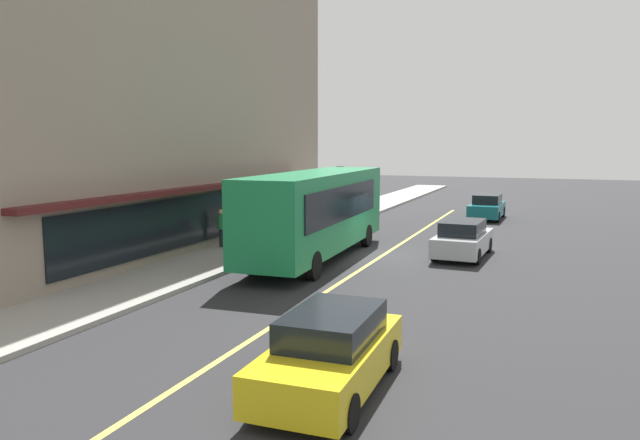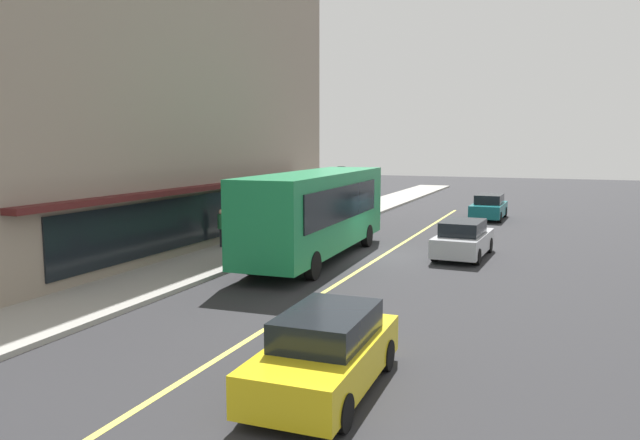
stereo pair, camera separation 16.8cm
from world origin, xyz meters
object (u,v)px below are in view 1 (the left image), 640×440
Objects in this scene: bus at (317,210)px; car_silver at (463,239)px; pedestrian_at_corner at (335,201)px; car_yellow at (331,352)px; traffic_light at (340,181)px; pedestrian_by_curb at (221,225)px; car_teal at (487,207)px.

car_silver is at bearing -64.19° from bus.
car_yellow is at bearing -160.00° from pedestrian_at_corner.
bus reaches higher than traffic_light.
car_silver is 2.66× the size of pedestrian_by_curb.
bus reaches higher than pedestrian_by_curb.
traffic_light is 0.74× the size of car_yellow.
car_yellow is 0.99× the size of car_silver.
bus is at bearing -93.57° from pedestrian_by_curb.
pedestrian_at_corner is (-4.76, 8.24, 0.51)m from car_teal.
traffic_light is at bearing -12.92° from pedestrian_by_curb.
car_teal is at bearing -50.74° from traffic_light.
bus is at bearing -163.36° from pedestrian_at_corner.
pedestrian_at_corner reaches higher than car_teal.
bus is 16.53m from car_teal.
pedestrian_by_curb is (-15.44, 9.58, 0.39)m from car_teal.
car_teal is at bearing -17.51° from bus.
pedestrian_at_corner reaches higher than pedestrian_by_curb.
bus is at bearing 162.49° from car_teal.
pedestrian_by_curb is at bearing 103.06° from car_silver.
traffic_light is 22.91m from car_yellow.
traffic_light is 1.94× the size of pedestrian_by_curb.
bus is at bearing -165.65° from traffic_light.
traffic_light is at bearing 129.26° from car_teal.
bus is 2.56× the size of car_silver.
car_silver is 10.29m from pedestrian_by_curb.
pedestrian_at_corner is 10.76m from pedestrian_by_curb.
bus reaches higher than car_yellow.
car_yellow and car_teal have the same top height.
car_teal is at bearing 0.19° from car_yellow.
car_yellow is at bearing 178.61° from car_silver.
traffic_light is 9.71m from pedestrian_by_curb.
car_silver and car_teal have the same top height.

